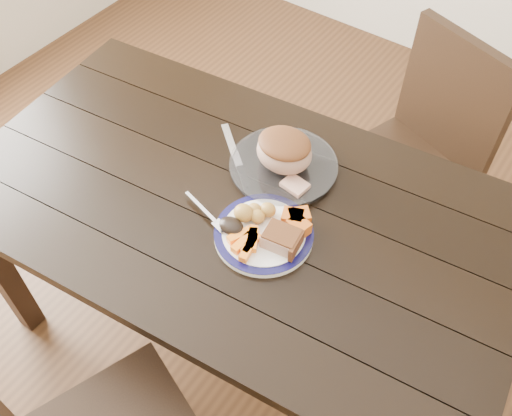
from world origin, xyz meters
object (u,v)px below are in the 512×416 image
Objects in this scene: chair_far at (420,148)px; carving_knife at (241,173)px; serving_platter at (283,167)px; pork_slice at (282,239)px; dining_table at (238,222)px; roast_joint at (284,152)px; fork at (208,215)px; dinner_plate at (264,234)px.

carving_knife is (-0.32, -0.64, 0.23)m from chair_far.
serving_platter reaches higher than carving_knife.
pork_slice is at bearing 103.45° from chair_far.
dining_table is at bearing -101.07° from serving_platter.
serving_platter is 0.06m from roast_joint.
pork_slice is 0.22m from fork.
serving_platter is 0.29m from pork_slice.
dining_table is 0.25m from roast_joint.
roast_joint reaches higher than carving_knife.
dining_table is at bearing 157.48° from dinner_plate.
dinner_plate is at bearing -68.25° from roast_joint.
pork_slice is 0.29m from roast_joint.
serving_platter is at bearing 78.93° from dining_table.
dinner_plate is (-0.14, -0.79, 0.23)m from chair_far.
pork_slice is 0.28m from carving_knife.
serving_platter is 1.86× the size of roast_joint.
dining_table is at bearing 162.74° from pork_slice.
pork_slice is at bearing -17.26° from dining_table.
serving_platter is (-0.23, -0.55, 0.23)m from chair_far.
pork_slice is at bearing 24.21° from fork.
chair_far is 3.50× the size of dinner_plate.
dining_table is 0.79m from chair_far.
dinner_plate is 1.51× the size of fork.
dinner_plate is 0.26m from roast_joint.
carving_knife is (-0.09, -0.09, -0.06)m from roast_joint.
chair_far reaches higher than serving_platter.
dinner_plate is at bearing 29.40° from fork.
chair_far is at bearing 85.21° from fork.
pork_slice is 0.55× the size of roast_joint.
dining_table is 9.58× the size of fork.
serving_platter is 0.13m from carving_knife.
fork is 0.29m from roast_joint.
fork is at bearing -42.67° from carving_knife.
dinner_plate is at bearing -68.25° from serving_platter.
pork_slice is at bearing -57.50° from roast_joint.
serving_platter reaches higher than dining_table.
pork_slice reaches higher than dinner_plate.
chair_far is 5.60× the size of roast_joint.
dinner_plate is 1.02× the size of carving_knife.
fork reaches higher than dining_table.
dinner_plate is at bearing 0.81° from carving_knife.
pork_slice reaches higher than fork.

